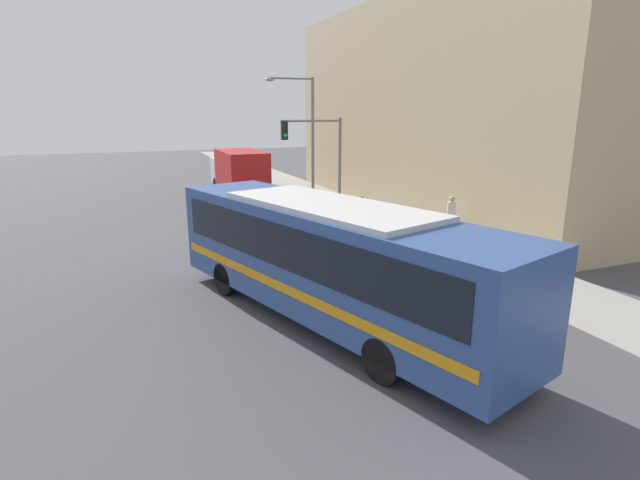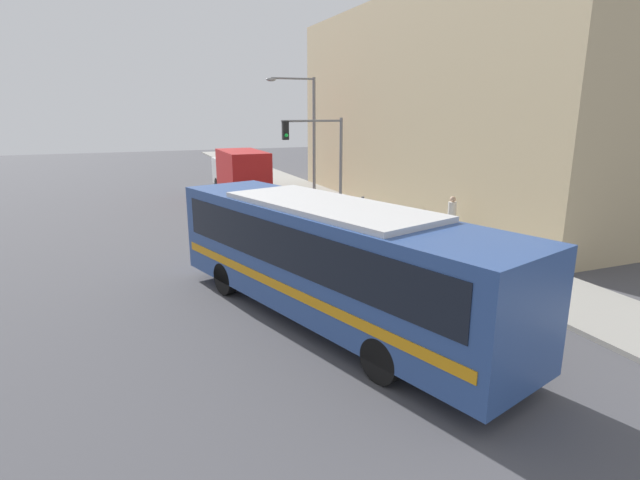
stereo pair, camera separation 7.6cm
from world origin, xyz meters
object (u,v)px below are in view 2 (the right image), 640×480
Objects in this scene: city_bus at (328,254)px; traffic_light_pole at (320,148)px; parking_meter at (363,205)px; delivery_truck at (240,171)px; street_lamp at (307,127)px; fire_hydrant at (428,240)px; pedestrian_near_corner at (452,218)px.

city_bus is 13.77m from traffic_light_pole.
traffic_light_pole is 3.97m from parking_meter.
traffic_light_pole is at bearing -70.87° from delivery_truck.
street_lamp is at bearing 54.00° from city_bus.
city_bus is at bearing -108.92° from street_lamp.
traffic_light_pole is (2.51, -7.24, 1.87)m from delivery_truck.
traffic_light_pole reaches higher than fire_hydrant.
parking_meter is at bearing 111.01° from pedestrian_near_corner.
traffic_light_pole is at bearing 109.57° from parking_meter.
traffic_light_pole reaches higher than parking_meter.
street_lamp is (-0.16, 7.01, 3.39)m from parking_meter.
street_lamp reaches higher than fire_hydrant.
traffic_light_pole is at bearing 96.98° from fire_hydrant.
city_bus is 11.54m from parking_meter.
parking_meter is (1.03, -2.91, -2.51)m from traffic_light_pole.
delivery_truck is 5.91× the size of parking_meter.
delivery_truck is (2.40, 20.01, -0.20)m from city_bus.
street_lamp is (0.87, 4.10, 0.89)m from traffic_light_pole.
delivery_truck reaches higher than pedestrian_near_corner.
delivery_truck is at bearing 109.80° from pedestrian_near_corner.
delivery_truck is at bearing 109.26° from parking_meter.
city_bus is 1.59× the size of delivery_truck.
delivery_truck is 1.46× the size of traffic_light_pole.
pedestrian_near_corner is at bearing -80.63° from street_lamp.
parking_meter is 0.66× the size of pedestrian_near_corner.
traffic_light_pole is 8.30m from pedestrian_near_corner.
street_lamp reaches higher than delivery_truck.
city_bus is 2.33× the size of traffic_light_pole.
delivery_truck is 7.89m from traffic_light_pole.
street_lamp is at bearing 78.00° from traffic_light_pole.
delivery_truck is 16.11m from fire_hydrant.
city_bus is at bearing -145.34° from pedestrian_near_corner.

